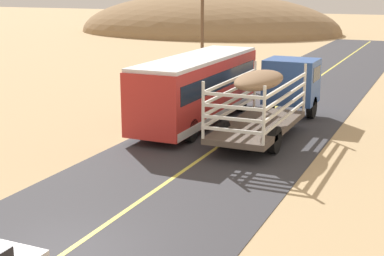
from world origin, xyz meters
TOP-DOWN VIEW (x-y plane):
  - ground_plane at (0.00, 0.00)m, footprint 240.00×240.00m
  - road_surface at (0.00, 0.00)m, footprint 8.00×120.00m
  - road_centre_line at (0.00, 0.00)m, footprint 0.16×117.60m
  - livestock_truck at (1.27, 15.02)m, footprint 2.53×9.70m
  - bus at (-2.46, 13.97)m, footprint 2.54×10.00m
  - car_far at (-2.21, 28.17)m, footprint 1.80×4.40m
  - power_pole_mid at (-8.27, 28.17)m, footprint 2.20×0.24m
  - distant_hill at (-22.50, 63.31)m, footprint 36.93×26.82m

SIDE VIEW (x-z plane):
  - ground_plane at x=0.00m, z-range 0.00..0.00m
  - distant_hill at x=-22.50m, z-range -5.29..5.29m
  - road_surface at x=0.00m, z-range 0.00..0.02m
  - road_centre_line at x=0.00m, z-range 0.02..0.02m
  - car_far at x=-2.21m, z-range -0.04..1.42m
  - bus at x=-2.46m, z-range 0.14..3.35m
  - livestock_truck at x=1.27m, z-range 0.28..3.30m
  - power_pole_mid at x=-8.27m, z-range 0.29..8.39m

